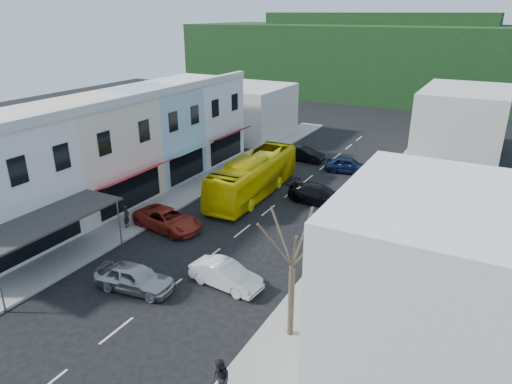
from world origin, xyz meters
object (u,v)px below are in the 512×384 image
(car_red, at_px, (168,220))
(pedestrian_left, at_px, (126,216))
(bus, at_px, (254,177))
(car_silver, at_px, (135,278))
(direction_sign, at_px, (310,247))
(street_tree, at_px, (292,266))
(car_white, at_px, (226,275))
(traffic_signal, at_px, (416,128))
(pedestrian_right, at_px, (221,380))

(car_red, xyz_separation_m, pedestrian_left, (-2.49, -1.33, 0.30))
(pedestrian_left, bearing_deg, bus, -43.56)
(car_silver, bearing_deg, direction_sign, -64.04)
(street_tree, bearing_deg, car_white, 155.91)
(car_silver, height_order, pedestrian_left, pedestrian_left)
(street_tree, bearing_deg, car_silver, -177.05)
(pedestrian_left, relative_size, traffic_signal, 0.37)
(car_white, bearing_deg, car_red, 65.90)
(pedestrian_left, height_order, traffic_signal, traffic_signal)
(car_red, bearing_deg, bus, -7.71)
(pedestrian_right, distance_m, traffic_signal, 39.82)
(car_red, bearing_deg, direction_sign, -90.65)
(car_white, xyz_separation_m, street_tree, (4.85, -2.17, 3.05))
(car_silver, bearing_deg, pedestrian_left, 38.36)
(car_white, distance_m, street_tree, 6.13)
(street_tree, distance_m, traffic_signal, 35.13)
(car_red, relative_size, pedestrian_left, 2.71)
(direction_sign, bearing_deg, pedestrian_right, -112.58)
(traffic_signal, bearing_deg, pedestrian_left, 45.43)
(pedestrian_right, height_order, traffic_signal, traffic_signal)
(car_white, bearing_deg, pedestrian_right, -143.99)
(pedestrian_left, height_order, direction_sign, direction_sign)
(pedestrian_right, height_order, street_tree, street_tree)
(bus, bearing_deg, traffic_signal, 63.43)
(pedestrian_left, distance_m, traffic_signal, 33.13)
(pedestrian_right, height_order, direction_sign, direction_sign)
(car_silver, height_order, street_tree, street_tree)
(car_white, bearing_deg, street_tree, -108.52)
(direction_sign, bearing_deg, traffic_signal, 65.73)
(bus, xyz_separation_m, car_white, (5.09, -12.57, -0.85))
(pedestrian_left, distance_m, pedestrian_right, 16.92)
(car_white, relative_size, pedestrian_left, 2.59)
(car_silver, bearing_deg, bus, -4.03)
(bus, xyz_separation_m, street_tree, (9.95, -14.74, 2.20))
(car_red, distance_m, street_tree, 14.06)
(car_silver, relative_size, pedestrian_left, 2.59)
(car_white, distance_m, pedestrian_left, 10.22)
(bus, relative_size, traffic_signal, 2.51)
(car_silver, bearing_deg, car_red, 17.37)
(car_silver, relative_size, pedestrian_right, 2.59)
(bus, relative_size, car_white, 2.64)
(car_white, xyz_separation_m, traffic_signal, (4.02, 32.92, 1.61))
(pedestrian_right, relative_size, traffic_signal, 0.37)
(pedestrian_left, xyz_separation_m, street_tree, (14.66, -5.01, 2.75))
(direction_sign, relative_size, street_tree, 0.56)
(car_silver, height_order, traffic_signal, traffic_signal)
(traffic_signal, bearing_deg, car_silver, 57.18)
(bus, relative_size, car_red, 2.52)
(car_white, height_order, pedestrian_right, pedestrian_right)
(car_silver, xyz_separation_m, traffic_signal, (8.18, 35.55, 1.61))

